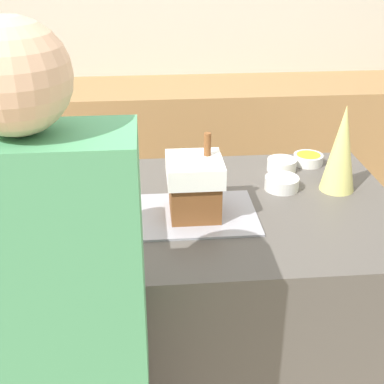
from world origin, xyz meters
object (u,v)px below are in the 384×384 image
at_px(baking_tray, 194,214).
at_px(decorative_tree, 341,149).
at_px(candy_bowl_center_rear, 25,178).
at_px(candy_bowl_near_tray_left, 56,203).
at_px(gingerbread_house, 195,185).
at_px(candy_bowl_far_left, 308,159).
at_px(candy_bowl_beside_tree, 282,164).
at_px(candy_bowl_far_right, 282,183).
at_px(person, 56,365).

relative_size(baking_tray, decorative_tree, 1.29).
xyz_separation_m(candy_bowl_center_rear, candy_bowl_near_tray_left, (0.15, -0.22, -0.00)).
xyz_separation_m(gingerbread_house, candy_bowl_far_left, (0.52, 0.40, -0.09)).
height_order(baking_tray, candy_bowl_beside_tree, candy_bowl_beside_tree).
bearing_deg(candy_bowl_far_right, person, -133.73).
bearing_deg(gingerbread_house, candy_bowl_near_tray_left, 169.45).
relative_size(baking_tray, candy_bowl_near_tray_left, 4.30).
bearing_deg(candy_bowl_far_left, baking_tray, -142.01).
bearing_deg(candy_bowl_beside_tree, person, -129.64).
height_order(gingerbread_house, person, person).
relative_size(candy_bowl_center_rear, person, 0.06).
distance_m(gingerbread_house, candy_bowl_beside_tree, 0.53).
xyz_separation_m(candy_bowl_far_left, person, (-0.91, -1.01, -0.09)).
relative_size(candy_bowl_near_tray_left, person, 0.06).
height_order(baking_tray, gingerbread_house, gingerbread_house).
bearing_deg(baking_tray, candy_bowl_beside_tree, 41.76).
relative_size(gingerbread_house, candy_bowl_far_right, 2.17).
bearing_deg(candy_bowl_beside_tree, candy_bowl_far_right, -103.56).
distance_m(decorative_tree, candy_bowl_beside_tree, 0.29).
xyz_separation_m(candy_bowl_center_rear, person, (0.23, -0.91, -0.10)).
distance_m(candy_bowl_beside_tree, person, 1.24).
xyz_separation_m(candy_bowl_far_right, candy_bowl_far_left, (0.17, 0.23, -0.00)).
bearing_deg(decorative_tree, candy_bowl_far_right, 174.64).
height_order(baking_tray, person, person).
xyz_separation_m(baking_tray, candy_bowl_far_right, (0.35, 0.18, 0.02)).
relative_size(candy_bowl_center_rear, candy_bowl_far_right, 0.74).
height_order(baking_tray, decorative_tree, decorative_tree).
height_order(gingerbread_house, decorative_tree, decorative_tree).
bearing_deg(baking_tray, decorative_tree, 15.90).
xyz_separation_m(candy_bowl_beside_tree, candy_bowl_far_left, (0.13, 0.06, -0.00)).
distance_m(candy_bowl_near_tray_left, candy_bowl_beside_tree, 0.91).
xyz_separation_m(candy_bowl_far_right, candy_bowl_near_tray_left, (-0.83, -0.09, -0.00)).
bearing_deg(decorative_tree, candy_bowl_near_tray_left, -176.22).
distance_m(candy_bowl_near_tray_left, candy_bowl_far_left, 1.05).
xyz_separation_m(candy_bowl_near_tray_left, candy_bowl_far_left, (1.00, 0.31, -0.00)).
bearing_deg(candy_bowl_beside_tree, candy_bowl_far_left, 23.55).
distance_m(candy_bowl_center_rear, person, 0.94).
bearing_deg(candy_bowl_near_tray_left, candy_bowl_far_right, 6.06).
distance_m(candy_bowl_center_rear, candy_bowl_far_right, 0.99).
relative_size(decorative_tree, candy_bowl_center_rear, 3.45).
bearing_deg(candy_bowl_beside_tree, decorative_tree, -48.70).
bearing_deg(person, candy_bowl_far_right, 46.27).
bearing_deg(baking_tray, candy_bowl_far_right, 27.03).
distance_m(candy_bowl_far_right, candy_bowl_far_left, 0.28).
relative_size(gingerbread_house, decorative_tree, 0.85).
xyz_separation_m(baking_tray, candy_bowl_beside_tree, (0.39, 0.35, 0.02)).
height_order(candy_bowl_center_rear, candy_bowl_far_left, candy_bowl_center_rear).
xyz_separation_m(gingerbread_house, candy_bowl_beside_tree, (0.39, 0.35, -0.09)).
bearing_deg(candy_bowl_far_right, baking_tray, -152.97).
bearing_deg(candy_bowl_beside_tree, candy_bowl_near_tray_left, -163.49).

